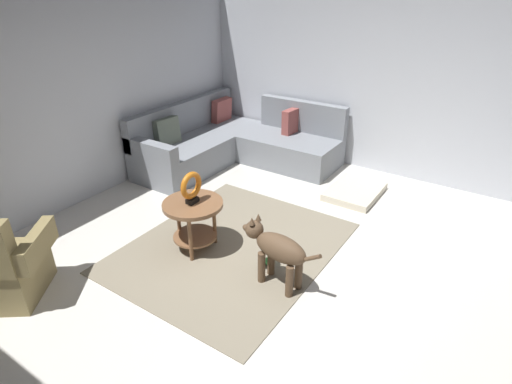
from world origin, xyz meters
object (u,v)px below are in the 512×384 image
object	(u,v)px
sectional_couch	(234,144)
dog_bed_mat	(355,192)
side_table	(193,213)
torus_sculpture	(191,187)
dog	(277,249)
dog_toy_ball	(270,261)

from	to	relation	value
sectional_couch	dog_bed_mat	xyz separation A→B (m)	(-0.01, -1.93, -0.25)
side_table	torus_sculpture	size ratio (longest dim) A/B	1.84
side_table	dog	bearing A→B (deg)	-91.05
dog_bed_mat	dog_toy_ball	world-z (taller)	dog_toy_ball
dog	dog_toy_ball	xyz separation A→B (m)	(0.19, 0.19, -0.33)
sectional_couch	side_table	size ratio (longest dim) A/B	3.75
dog_bed_mat	torus_sculpture	bearing A→B (deg)	155.65
sectional_couch	dog_toy_ball	distance (m)	2.61
sectional_couch	torus_sculpture	bearing A→B (deg)	-153.90
dog_bed_mat	dog	bearing A→B (deg)	-178.57
sectional_couch	torus_sculpture	size ratio (longest dim) A/B	6.90
dog_bed_mat	dog	world-z (taller)	dog
sectional_couch	dog_bed_mat	world-z (taller)	sectional_couch
torus_sculpture	dog_toy_ball	size ratio (longest dim) A/B	3.46
sectional_couch	dog	world-z (taller)	sectional_couch
side_table	dog_toy_ball	bearing A→B (deg)	-77.38
sectional_couch	dog_toy_ball	bearing A→B (deg)	-136.30
side_table	dog_bed_mat	distance (m)	2.28
sectional_couch	dog_bed_mat	distance (m)	1.95
side_table	dog_bed_mat	xyz separation A→B (m)	(2.05, -0.93, -0.37)
side_table	dog_toy_ball	world-z (taller)	side_table
dog_bed_mat	dog	xyz separation A→B (m)	(-2.06, -0.05, 0.33)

